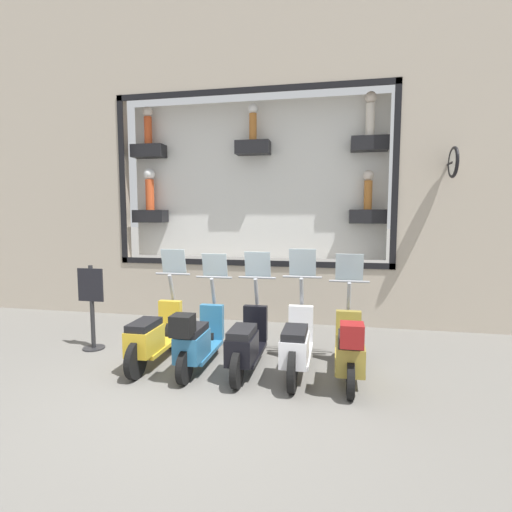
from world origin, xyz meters
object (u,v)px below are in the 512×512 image
object	(u,v)px
scooter_black_2	(247,343)
shop_sign_post	(92,305)
scooter_teal_3	(197,339)
scooter_white_1	(297,344)
scooter_olive_0	(350,348)
scooter_yellow_4	(153,336)

from	to	relation	value
scooter_black_2	shop_sign_post	world-z (taller)	scooter_black_2
scooter_black_2	scooter_teal_3	size ratio (longest dim) A/B	1.00
scooter_white_1	scooter_black_2	bearing A→B (deg)	90.54
scooter_black_2	shop_sign_post	bearing A→B (deg)	80.86
scooter_teal_3	scooter_white_1	bearing A→B (deg)	-87.00
scooter_olive_0	scooter_yellow_4	xyz separation A→B (m)	(0.07, 2.88, -0.02)
scooter_teal_3	shop_sign_post	world-z (taller)	scooter_teal_3
scooter_olive_0	scooter_teal_3	xyz separation A→B (m)	(-0.00, 2.16, -0.00)
scooter_olive_0	scooter_white_1	distance (m)	0.72
scooter_olive_0	scooter_yellow_4	distance (m)	2.88
scooter_black_2	scooter_teal_3	distance (m)	0.72
scooter_black_2	scooter_olive_0	bearing A→B (deg)	-92.65
scooter_yellow_4	scooter_teal_3	bearing A→B (deg)	-95.70
scooter_black_2	scooter_teal_3	world-z (taller)	scooter_black_2
scooter_white_1	scooter_teal_3	size ratio (longest dim) A/B	1.01
scooter_olive_0	scooter_black_2	distance (m)	1.44
scooter_olive_0	scooter_black_2	bearing A→B (deg)	87.35
scooter_teal_3	scooter_olive_0	bearing A→B (deg)	-89.95
scooter_black_2	scooter_yellow_4	distance (m)	1.44
scooter_white_1	scooter_yellow_4	world-z (taller)	scooter_white_1
scooter_black_2	shop_sign_post	size ratio (longest dim) A/B	1.26
scooter_teal_3	scooter_yellow_4	world-z (taller)	scooter_yellow_4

